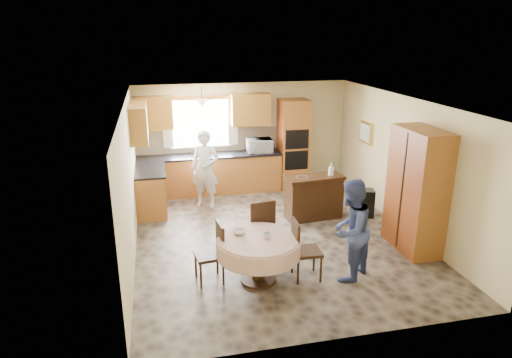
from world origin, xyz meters
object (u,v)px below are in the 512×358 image
object	(u,v)px
cupboard	(417,191)
chair_left	(214,250)
oven_tower	(293,144)
chair_right	(302,247)
person_sink	(205,169)
person_dining	(350,230)
dining_table	(258,248)
sideboard	(314,198)
chair_back	(260,225)

from	to	relation	value
cupboard	chair_left	bearing A→B (deg)	-174.65
oven_tower	chair_right	size ratio (longest dim) A/B	2.23
oven_tower	person_sink	bearing A→B (deg)	-159.60
chair_left	chair_right	world-z (taller)	chair_right
person_dining	oven_tower	bearing A→B (deg)	-135.12
chair_right	person_sink	bearing A→B (deg)	20.37
dining_table	oven_tower	bearing A→B (deg)	66.47
person_sink	oven_tower	bearing A→B (deg)	44.16
cupboard	person_sink	bearing A→B (deg)	139.34
sideboard	chair_left	size ratio (longest dim) A/B	1.26
dining_table	person_sink	xyz separation A→B (m)	(-0.40, 3.30, 0.28)
person_sink	person_dining	distance (m)	3.93
chair_right	person_sink	xyz separation A→B (m)	(-1.06, 3.37, 0.31)
oven_tower	chair_left	bearing A→B (deg)	-121.75
person_dining	cupboard	bearing A→B (deg)	165.65
oven_tower	cupboard	xyz separation A→B (m)	(1.07, -3.62, 0.00)
person_sink	sideboard	bearing A→B (deg)	-5.68
chair_right	person_sink	world-z (taller)	person_sink
cupboard	chair_right	bearing A→B (deg)	-165.67
dining_table	person_sink	size ratio (longest dim) A/B	0.75
oven_tower	dining_table	size ratio (longest dim) A/B	1.69
sideboard	person_sink	world-z (taller)	person_sink
sideboard	person_sink	distance (m)	2.38
sideboard	cupboard	xyz separation A→B (m)	(1.22, -1.65, 0.65)
sideboard	chair_left	world-z (taller)	chair_left
chair_right	dining_table	bearing A→B (deg)	87.45
oven_tower	sideboard	distance (m)	2.08
person_dining	person_sink	bearing A→B (deg)	-102.72
sideboard	chair_back	world-z (taller)	chair_back
chair_back	dining_table	bearing A→B (deg)	66.77
chair_left	chair_right	distance (m)	1.33
sideboard	dining_table	size ratio (longest dim) A/B	0.93
person_dining	chair_back	bearing A→B (deg)	-79.08
oven_tower	cupboard	world-z (taller)	cupboard
oven_tower	person_dining	bearing A→B (deg)	-95.70
dining_table	chair_back	size ratio (longest dim) A/B	1.21
chair_left	chair_back	distance (m)	1.04
cupboard	dining_table	bearing A→B (deg)	-170.10
cupboard	person_dining	world-z (taller)	cupboard
chair_back	oven_tower	bearing A→B (deg)	-122.93
chair_left	person_sink	distance (m)	3.16
sideboard	chair_right	distance (m)	2.42
chair_right	person_dining	xyz separation A→B (m)	(0.70, -0.14, 0.27)
sideboard	person_sink	size ratio (longest dim) A/B	0.70
oven_tower	dining_table	distance (m)	4.52
dining_table	person_dining	world-z (taller)	person_dining
cupboard	oven_tower	bearing A→B (deg)	106.46
cupboard	dining_table	xyz separation A→B (m)	(-2.86, -0.50, -0.51)
dining_table	cupboard	bearing A→B (deg)	9.90
chair_left	chair_back	xyz separation A→B (m)	(0.86, 0.58, 0.06)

